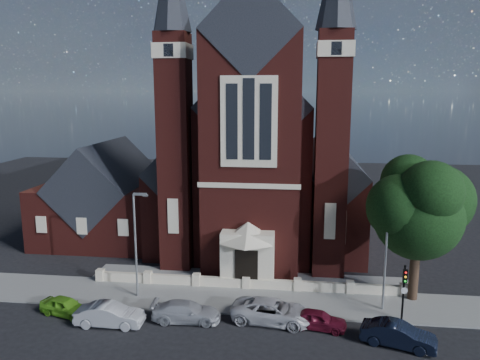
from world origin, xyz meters
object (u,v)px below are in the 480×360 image
object	(u,v)px
car_silver_b	(186,312)
car_white_suv	(272,311)
church	(263,157)
car_lime_van	(65,306)
parish_hall	(107,200)
traffic_signal	(404,286)
car_navy	(398,335)
car_silver_a	(110,315)
street_tree	(421,211)
street_lamp_right	(387,249)
car_dark_red	(318,320)
street_lamp_left	(136,239)

from	to	relation	value
car_silver_b	car_white_suv	size ratio (longest dim) A/B	0.85
church	car_white_suv	world-z (taller)	church
car_lime_van	church	bearing A→B (deg)	-12.79
parish_hall	car_white_suv	size ratio (longest dim) A/B	2.22
traffic_signal	car_navy	bearing A→B (deg)	-106.02
parish_hall	car_white_suv	bearing A→B (deg)	-42.22
car_silver_a	car_white_suv	distance (m)	10.83
street_tree	car_silver_b	world-z (taller)	street_tree
street_lamp_right	traffic_signal	distance (m)	2.71
car_silver_a	car_silver_b	world-z (taller)	car_silver_a
car_silver_b	car_dark_red	world-z (taller)	car_silver_b
church	traffic_signal	world-z (taller)	church
car_dark_red	car_white_suv	bearing A→B (deg)	90.06
street_tree	traffic_signal	distance (m)	5.70
street_lamp_left	car_lime_van	size ratio (longest dim) A/B	2.17
street_tree	car_lime_van	bearing A→B (deg)	-168.40
traffic_signal	street_tree	bearing A→B (deg)	64.05
parish_hall	car_white_suv	xyz separation A→B (m)	(18.30, -16.61, -3.25)
parish_hall	car_silver_b	xyz separation A→B (m)	(12.53, -17.20, -3.34)
street_lamp_left	car_white_suv	distance (m)	11.22
car_dark_red	car_lime_van	bearing A→B (deg)	100.88
street_lamp_right	car_silver_a	distance (m)	19.37
street_tree	street_lamp_left	size ratio (longest dim) A/B	1.32
street_lamp_left	street_lamp_right	size ratio (longest dim) A/B	1.00
car_lime_van	car_navy	size ratio (longest dim) A/B	0.83
street_lamp_right	traffic_signal	xyz separation A→B (m)	(0.91, -1.57, -2.02)
car_dark_red	parish_hall	bearing A→B (deg)	61.47
street_lamp_left	street_lamp_right	world-z (taller)	same
car_lime_van	street_lamp_right	bearing A→B (deg)	-65.84
parish_hall	car_silver_a	distance (m)	20.18
car_silver_b	street_tree	bearing A→B (deg)	-75.68
street_lamp_left	car_navy	size ratio (longest dim) A/B	1.81
street_lamp_left	traffic_signal	world-z (taller)	street_lamp_left
church	street_lamp_left	xyz separation A→B (m)	(-7.91, -18.94, -3.59)
street_lamp_right	car_lime_van	world-z (taller)	street_lamp_right
church	parish_hall	size ratio (longest dim) A/B	2.86
street_tree	street_lamp_left	distance (m)	20.71
street_lamp_left	traffic_signal	distance (m)	19.08
car_lime_van	car_white_suv	bearing A→B (deg)	-71.51
church	street_lamp_right	bearing A→B (deg)	-61.96
street_lamp_right	car_silver_a	bearing A→B (deg)	-166.60
church	car_navy	bearing A→B (deg)	-66.92
parish_hall	street_tree	xyz separation A→B (m)	(28.60, -12.29, 2.95)
traffic_signal	car_silver_b	distance (m)	14.69
church	traffic_signal	distance (m)	23.94
car_silver_a	car_white_suv	xyz separation A→B (m)	(10.68, 1.79, 0.02)
parish_hall	traffic_signal	size ratio (longest dim) A/B	3.05
car_white_suv	car_lime_van	bearing A→B (deg)	99.97
parish_hall	street_lamp_right	xyz separation A→B (m)	(26.09, -14.00, 0.59)
parish_hall	car_lime_van	size ratio (longest dim) A/B	3.28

